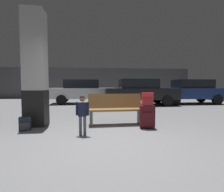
# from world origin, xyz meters

# --- Properties ---
(ground_plane) EXTENTS (18.00, 18.00, 0.10)m
(ground_plane) POSITION_xyz_m (0.00, 4.00, -0.05)
(ground_plane) COLOR slate
(garage_back_wall) EXTENTS (18.00, 0.12, 2.80)m
(garage_back_wall) POSITION_xyz_m (0.00, 12.86, 1.40)
(garage_back_wall) COLOR #565658
(garage_back_wall) RESTS_ON ground_plane
(structural_pillar) EXTENTS (0.57, 0.57, 3.20)m
(structural_pillar) POSITION_xyz_m (-1.89, 1.76, 1.59)
(structural_pillar) COLOR black
(structural_pillar) RESTS_ON ground_plane
(bench) EXTENTS (1.62, 0.58, 0.89)m
(bench) POSITION_xyz_m (0.36, 1.67, 0.44)
(bench) COLOR brown
(bench) RESTS_ON ground_plane
(suitcase) EXTENTS (0.40, 0.27, 0.60)m
(suitcase) POSITION_xyz_m (1.12, 1.08, 0.32)
(suitcase) COLOR #471419
(suitcase) RESTS_ON ground_plane
(backpack_bright) EXTENTS (0.29, 0.21, 0.34)m
(backpack_bright) POSITION_xyz_m (1.12, 1.08, 0.77)
(backpack_bright) COLOR red
(backpack_bright) RESTS_ON suitcase
(child) EXTENTS (0.30, 0.21, 0.91)m
(child) POSITION_xyz_m (-0.53, 0.60, 0.56)
(child) COLOR #4C5160
(child) RESTS_ON ground_plane
(backpack_dark_floor) EXTENTS (0.32, 0.26, 0.34)m
(backpack_dark_floor) POSITION_xyz_m (-2.01, 1.23, 0.17)
(backpack_dark_floor) COLOR #1E232D
(backpack_dark_floor) RESTS_ON ground_plane
(parked_car_side) EXTENTS (4.14, 1.87, 1.51)m
(parked_car_side) POSITION_xyz_m (5.80, 6.96, 0.81)
(parked_car_side) COLOR navy
(parked_car_side) RESTS_ON ground_plane
(parked_car_near) EXTENTS (4.13, 1.86, 1.51)m
(parked_car_near) POSITION_xyz_m (2.41, 6.49, 0.81)
(parked_car_near) COLOR black
(parked_car_near) RESTS_ON ground_plane
(parked_car_far) EXTENTS (4.19, 1.99, 1.51)m
(parked_car_far) POSITION_xyz_m (-0.94, 7.87, 0.81)
(parked_car_far) COLOR silver
(parked_car_far) RESTS_ON ground_plane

